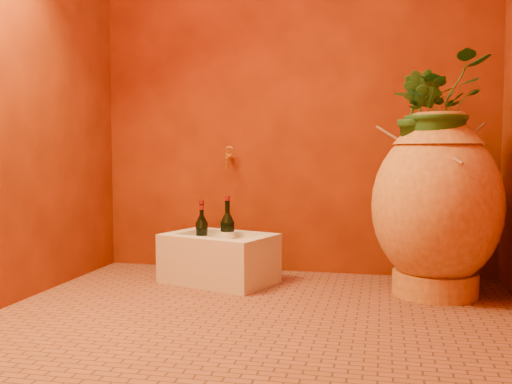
% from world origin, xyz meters
% --- Properties ---
extents(floor, '(2.50, 2.50, 0.00)m').
position_xyz_m(floor, '(0.00, 0.00, 0.00)').
color(floor, brown).
rests_on(floor, ground).
extents(wall_back, '(2.50, 0.02, 2.50)m').
position_xyz_m(wall_back, '(0.00, 1.00, 1.25)').
color(wall_back, '#5D1C05').
rests_on(wall_back, ground).
extents(wall_left, '(0.02, 2.00, 2.50)m').
position_xyz_m(wall_left, '(-1.25, 0.00, 1.25)').
color(wall_left, '#5D1C05').
rests_on(wall_left, ground).
extents(amphora, '(0.73, 0.73, 0.98)m').
position_xyz_m(amphora, '(0.85, 0.56, 0.49)').
color(amphora, gold).
rests_on(amphora, floor).
extents(stone_basin, '(0.71, 0.61, 0.29)m').
position_xyz_m(stone_basin, '(-0.37, 0.59, 0.14)').
color(stone_basin, beige).
rests_on(stone_basin, floor).
extents(wine_bottle_a, '(0.07, 0.07, 0.30)m').
position_xyz_m(wine_bottle_a, '(-0.47, 0.58, 0.26)').
color(wine_bottle_a, black).
rests_on(wine_bottle_a, stone_basin).
extents(wine_bottle_b, '(0.08, 0.08, 0.32)m').
position_xyz_m(wine_bottle_b, '(-0.50, 0.67, 0.27)').
color(wine_bottle_b, black).
rests_on(wine_bottle_b, stone_basin).
extents(wine_bottle_c, '(0.09, 0.09, 0.35)m').
position_xyz_m(wine_bottle_c, '(-0.32, 0.62, 0.28)').
color(wine_bottle_c, black).
rests_on(wine_bottle_c, stone_basin).
extents(wall_tap, '(0.06, 0.13, 0.15)m').
position_xyz_m(wall_tap, '(-0.40, 0.93, 0.74)').
color(wall_tap, '#B68D2A').
rests_on(wall_tap, wall_back).
extents(plant_main, '(0.66, 0.65, 0.55)m').
position_xyz_m(plant_main, '(0.84, 0.55, 1.00)').
color(plant_main, '#1C4F1E').
rests_on(plant_main, amphora).
extents(plant_side, '(0.31, 0.30, 0.44)m').
position_xyz_m(plant_side, '(0.75, 0.50, 0.97)').
color(plant_side, '#1C4F1E').
rests_on(plant_side, amphora).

